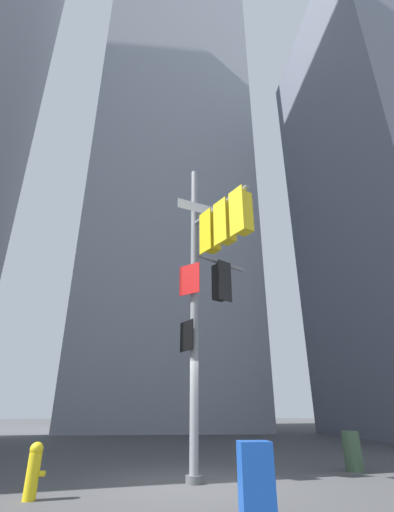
{
  "coord_description": "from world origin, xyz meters",
  "views": [
    {
      "loc": [
        -0.76,
        -8.77,
        1.44
      ],
      "look_at": [
        0.12,
        0.6,
        5.5
      ],
      "focal_mm": 25.04,
      "sensor_mm": 36.0,
      "label": 1
    }
  ],
  "objects_px": {
    "newspaper_box": "(256,484)",
    "fire_hydrant": "(34,469)",
    "signal_pole_assembly": "(213,265)",
    "trash_bin": "(352,451)"
  },
  "relations": [
    {
      "from": "signal_pole_assembly",
      "to": "fire_hydrant",
      "type": "relative_size",
      "value": 8.79
    },
    {
      "from": "newspaper_box",
      "to": "signal_pole_assembly",
      "type": "bearing_deg",
      "value": 93.0
    },
    {
      "from": "fire_hydrant",
      "to": "newspaper_box",
      "type": "xyz_separation_m",
      "value": [
        3.52,
        -2.0,
        0.05
      ]
    },
    {
      "from": "newspaper_box",
      "to": "fire_hydrant",
      "type": "bearing_deg",
      "value": 150.45
    },
    {
      "from": "signal_pole_assembly",
      "to": "trash_bin",
      "type": "distance_m",
      "value": 6.03
    },
    {
      "from": "signal_pole_assembly",
      "to": "trash_bin",
      "type": "bearing_deg",
      "value": 24.47
    },
    {
      "from": "signal_pole_assembly",
      "to": "fire_hydrant",
      "type": "distance_m",
      "value": 5.55
    },
    {
      "from": "fire_hydrant",
      "to": "newspaper_box",
      "type": "distance_m",
      "value": 4.05
    },
    {
      "from": "fire_hydrant",
      "to": "newspaper_box",
      "type": "relative_size",
      "value": 0.87
    },
    {
      "from": "trash_bin",
      "to": "signal_pole_assembly",
      "type": "bearing_deg",
      "value": -155.53
    }
  ]
}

